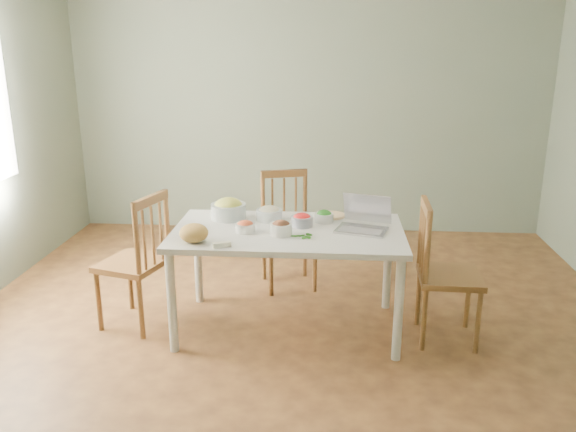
# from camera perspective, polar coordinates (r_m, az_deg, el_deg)

# --- Properties ---
(floor) EXTENTS (5.00, 5.00, 0.00)m
(floor) POSITION_cam_1_polar(r_m,az_deg,el_deg) (4.22, 0.37, -11.70)
(floor) COLOR #452919
(floor) RESTS_ON ground
(wall_back) EXTENTS (5.00, 0.00, 2.70)m
(wall_back) POSITION_cam_1_polar(r_m,az_deg,el_deg) (6.24, 1.98, 10.68)
(wall_back) COLOR gray
(wall_back) RESTS_ON ground
(wall_front) EXTENTS (5.00, 0.00, 2.70)m
(wall_front) POSITION_cam_1_polar(r_m,az_deg,el_deg) (1.39, -6.69, -11.71)
(wall_front) COLOR gray
(wall_front) RESTS_ON ground
(dining_table) EXTENTS (1.60, 0.90, 0.75)m
(dining_table) POSITION_cam_1_polar(r_m,az_deg,el_deg) (4.18, -0.00, -6.25)
(dining_table) COLOR silver
(dining_table) RESTS_ON floor
(chair_far) EXTENTS (0.53, 0.51, 0.97)m
(chair_far) POSITION_cam_1_polar(r_m,az_deg,el_deg) (4.86, 0.06, -1.52)
(chair_far) COLOR #543515
(chair_far) RESTS_ON floor
(chair_left) EXTENTS (0.53, 0.54, 0.99)m
(chair_left) POSITION_cam_1_polar(r_m,az_deg,el_deg) (4.35, -14.99, -4.19)
(chair_left) COLOR #543515
(chair_left) RESTS_ON floor
(chair_right) EXTENTS (0.43, 0.45, 0.98)m
(chair_right) POSITION_cam_1_polar(r_m,az_deg,el_deg) (4.14, 15.55, -5.39)
(chair_right) COLOR #543515
(chair_right) RESTS_ON floor
(bread_boule) EXTENTS (0.24, 0.24, 0.12)m
(bread_boule) POSITION_cam_1_polar(r_m,az_deg,el_deg) (3.84, -9.20, -1.65)
(bread_boule) COLOR #BE8E42
(bread_boule) RESTS_ON dining_table
(butter_stick) EXTENTS (0.12, 0.08, 0.03)m
(butter_stick) POSITION_cam_1_polar(r_m,az_deg,el_deg) (3.74, -6.50, -2.80)
(butter_stick) COLOR #EFE8CA
(butter_stick) RESTS_ON dining_table
(bowl_squash) EXTENTS (0.32, 0.32, 0.15)m
(bowl_squash) POSITION_cam_1_polar(r_m,az_deg,el_deg) (4.31, -5.85, 0.72)
(bowl_squash) COLOR yellow
(bowl_squash) RESTS_ON dining_table
(bowl_carrot) EXTENTS (0.18, 0.18, 0.08)m
(bowl_carrot) POSITION_cam_1_polar(r_m,az_deg,el_deg) (4.01, -4.20, -1.03)
(bowl_carrot) COLOR #D9592D
(bowl_carrot) RESTS_ON dining_table
(bowl_onion) EXTENTS (0.24, 0.24, 0.10)m
(bowl_onion) POSITION_cam_1_polar(r_m,az_deg,el_deg) (4.26, -1.86, 0.27)
(bowl_onion) COLOR beige
(bowl_onion) RESTS_ON dining_table
(bowl_mushroom) EXTENTS (0.16, 0.16, 0.10)m
(bowl_mushroom) POSITION_cam_1_polar(r_m,az_deg,el_deg) (3.93, -0.69, -1.17)
(bowl_mushroom) COLOR #351A0D
(bowl_mushroom) RESTS_ON dining_table
(bowl_redpep) EXTENTS (0.16, 0.16, 0.09)m
(bowl_redpep) POSITION_cam_1_polar(r_m,az_deg,el_deg) (4.12, 1.38, -0.38)
(bowl_redpep) COLOR red
(bowl_redpep) RESTS_ON dining_table
(bowl_broccoli) EXTENTS (0.18, 0.18, 0.08)m
(bowl_broccoli) POSITION_cam_1_polar(r_m,az_deg,el_deg) (4.22, 3.55, -0.01)
(bowl_broccoli) COLOR #0B4D0A
(bowl_broccoli) RESTS_ON dining_table
(flatbread) EXTENTS (0.25, 0.25, 0.02)m
(flatbread) POSITION_cam_1_polar(r_m,az_deg,el_deg) (4.36, 4.31, 0.06)
(flatbread) COLOR beige
(flatbread) RESTS_ON dining_table
(basil_bunch) EXTENTS (0.17, 0.17, 0.02)m
(basil_bunch) POSITION_cam_1_polar(r_m,az_deg,el_deg) (3.91, 1.32, -1.88)
(basil_bunch) COLOR #194D09
(basil_bunch) RESTS_ON dining_table
(laptop) EXTENTS (0.41, 0.40, 0.23)m
(laptop) POSITION_cam_1_polar(r_m,az_deg,el_deg) (4.02, 7.26, 0.07)
(laptop) COLOR silver
(laptop) RESTS_ON dining_table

